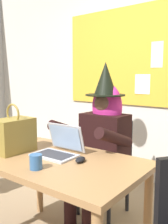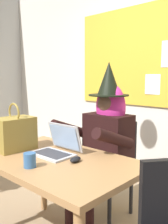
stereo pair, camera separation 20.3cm
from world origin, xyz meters
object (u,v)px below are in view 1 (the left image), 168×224
(person_costumed, at_px, (101,134))
(coffee_mug, at_px, (36,162))
(desk_main, at_px, (59,172))
(handbag, at_px, (14,135))
(chair_at_desk, at_px, (108,161))
(computer_mouse, at_px, (80,160))
(laptop, at_px, (59,148))

(person_costumed, xyz_separation_m, coffee_mug, (0.09, -0.85, -0.02))
(desk_main, distance_m, handbag, 0.47)
(person_costumed, bearing_deg, desk_main, 6.10)
(chair_at_desk, relative_size, coffee_mug, 9.36)
(person_costumed, distance_m, computer_mouse, 0.62)
(person_costumed, distance_m, coffee_mug, 0.85)
(desk_main, relative_size, laptop, 3.68)
(person_costumed, height_order, laptop, person_costumed)
(computer_mouse, bearing_deg, handbag, 177.77)
(computer_mouse, bearing_deg, desk_main, -178.28)
(chair_at_desk, xyz_separation_m, person_costumed, (0.00, -0.12, 0.29))
(desk_main, relative_size, person_costumed, 0.87)
(laptop, bearing_deg, chair_at_desk, 86.98)
(chair_at_desk, height_order, coffee_mug, chair_at_desk)
(chair_at_desk, bearing_deg, handbag, -23.78)
(handbag, height_order, coffee_mug, handbag)
(coffee_mug, bearing_deg, person_costumed, 96.19)
(laptop, bearing_deg, coffee_mug, -74.49)
(person_costumed, relative_size, computer_mouse, 13.76)
(chair_at_desk, xyz_separation_m, laptop, (-0.01, -0.66, 0.27))
(handbag, bearing_deg, person_costumed, 64.40)
(desk_main, bearing_deg, laptop, 132.60)
(desk_main, height_order, handbag, handbag)
(desk_main, bearing_deg, coffee_mug, -83.22)
(laptop, distance_m, handbag, 0.38)
(laptop, bearing_deg, desk_main, -49.91)
(desk_main, relative_size, computer_mouse, 11.94)
(desk_main, distance_m, computer_mouse, 0.20)
(coffee_mug, bearing_deg, handbag, 161.24)
(chair_at_desk, distance_m, laptop, 0.72)
(laptop, distance_m, computer_mouse, 0.24)
(desk_main, bearing_deg, chair_at_desk, 95.18)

